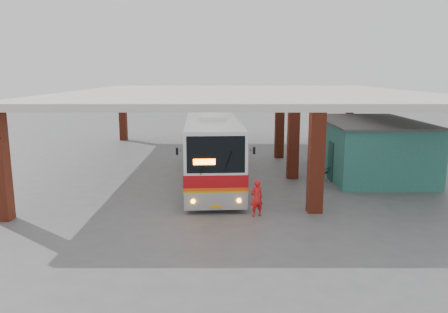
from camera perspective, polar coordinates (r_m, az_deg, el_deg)
ground at (r=21.37m, az=2.12°, el=-4.72°), size 90.00×90.00×0.00m
brick_columns at (r=25.91m, az=4.91°, el=2.92°), size 20.10×21.60×4.35m
canopy_roof at (r=27.13m, az=2.74°, el=8.24°), size 21.00×23.00×0.30m
shop_building at (r=26.26m, az=18.38°, el=1.16°), size 5.20×8.20×3.11m
coach_bus at (r=23.68m, az=-1.62°, el=1.34°), size 3.33×12.71×3.67m
motorcycle at (r=24.18m, az=13.12°, el=-1.89°), size 2.07×1.03×1.04m
pedestrian at (r=17.76m, az=4.27°, el=-5.43°), size 0.65×0.55×1.52m
red_chair at (r=28.95m, az=11.70°, el=-0.10°), size 0.50×0.50×0.74m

